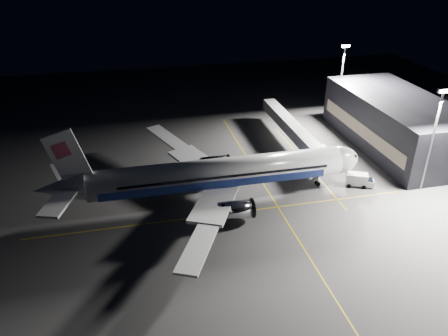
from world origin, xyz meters
TOP-DOWN VIEW (x-y plane):
  - ground at (0.00, 0.00)m, footprint 200.00×200.00m
  - guide_line_main at (10.00, 0.00)m, footprint 0.25×80.00m
  - guide_line_cross at (0.00, -6.00)m, footprint 70.00×0.25m
  - guide_line_side at (22.00, 10.00)m, footprint 0.25×40.00m
  - airliner at (-1.08, 0.00)m, footprint 61.48×54.22m
  - terminal at (45.98, 14.00)m, footprint 18.12×40.00m
  - jet_bridge at (22.00, 18.06)m, footprint 3.60×34.40m
  - floodlight_mast_north at (40.00, 31.99)m, footprint 2.40×0.68m
  - floodlight_mast_south at (40.00, -6.01)m, footprint 2.40×0.67m
  - service_truck at (28.43, -2.20)m, footprint 5.77×4.09m
  - baggage_tug at (-2.67, 21.15)m, footprint 2.56×2.33m
  - safety_cone_a at (0.45, 4.00)m, footprint 0.34×0.34m
  - safety_cone_b at (4.21, 11.50)m, footprint 0.38×0.38m
  - safety_cone_c at (-8.00, 5.81)m, footprint 0.42×0.42m

SIDE VIEW (x-z plane):
  - ground at x=0.00m, z-range 0.00..0.00m
  - guide_line_main at x=10.00m, z-range 0.00..0.01m
  - guide_line_cross at x=0.00m, z-range 0.00..0.01m
  - guide_line_side at x=22.00m, z-range 0.00..0.01m
  - safety_cone_a at x=0.45m, z-range 0.00..0.51m
  - safety_cone_b at x=4.21m, z-range 0.00..0.58m
  - safety_cone_c at x=-8.00m, z-range 0.00..0.63m
  - baggage_tug at x=-2.67m, z-range -0.06..1.46m
  - service_truck at x=28.43m, z-range 0.10..2.85m
  - jet_bridge at x=22.00m, z-range 1.43..7.73m
  - airliner at x=-1.08m, z-range -3.16..13.48m
  - terminal at x=45.98m, z-range 0.00..12.00m
  - floodlight_mast_north at x=40.00m, z-range 2.02..22.72m
  - floodlight_mast_south at x=40.00m, z-range 2.02..22.72m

